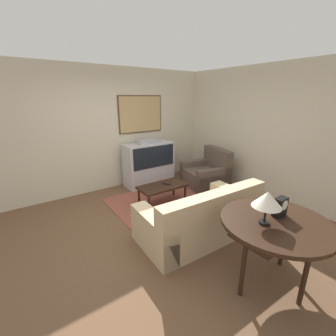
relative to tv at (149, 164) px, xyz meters
name	(u,v)px	position (x,y,z in m)	size (l,w,h in m)	color
ground_plane	(158,227)	(-0.88, -1.75, -0.53)	(12.00, 12.00, 0.00)	brown
wall_back	(106,130)	(-0.86, 0.38, 0.83)	(12.00, 0.10, 2.70)	beige
wall_right	(261,132)	(1.75, -1.75, 0.82)	(0.06, 12.00, 2.70)	beige
area_rug	(164,204)	(-0.33, -1.11, -0.52)	(1.92, 1.82, 0.01)	brown
tv	(149,164)	(0.00, 0.00, 0.00)	(1.18, 0.50, 1.11)	#B7B7BC
couch	(200,219)	(-0.47, -2.32, -0.23)	(1.85, 1.00, 0.83)	#CCB289
armchair	(206,174)	(1.07, -0.88, -0.24)	(1.04, 1.11, 0.89)	brown
coffee_table	(162,188)	(-0.35, -1.11, -0.16)	(0.94, 0.49, 0.41)	black
console_table	(275,226)	(-0.46, -3.45, 0.21)	(1.15, 1.15, 0.81)	black
table_lamp	(267,200)	(-0.62, -3.40, 0.55)	(0.30, 0.30, 0.36)	black
mantel_clock	(280,207)	(-0.33, -3.41, 0.39)	(0.16, 0.10, 0.21)	black
remote	(167,184)	(-0.26, -1.12, -0.11)	(0.10, 0.16, 0.02)	black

